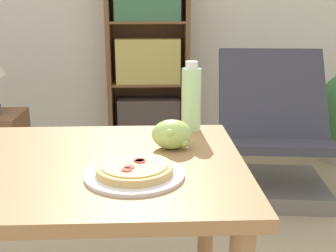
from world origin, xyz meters
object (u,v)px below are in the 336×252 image
object	(u,v)px
pizza_on_plate	(135,171)
grape_bunch	(172,134)
lounge_chair_far	(274,150)
drink_bottle	(191,98)
bookshelf	(148,58)

from	to	relation	value
pizza_on_plate	grape_bunch	xyz separation A→B (m)	(0.11, 0.22, 0.03)
pizza_on_plate	lounge_chair_far	bearing A→B (deg)	60.49
pizza_on_plate	drink_bottle	world-z (taller)	drink_bottle
grape_bunch	lounge_chair_far	xyz separation A→B (m)	(0.70, 1.22, -0.49)
pizza_on_plate	lounge_chair_far	size ratio (longest dim) A/B	0.30
pizza_on_plate	bookshelf	world-z (taller)	bookshelf
drink_bottle	lounge_chair_far	distance (m)	1.31
drink_bottle	pizza_on_plate	bearing A→B (deg)	-114.07
grape_bunch	lounge_chair_far	distance (m)	1.49
grape_bunch	bookshelf	size ratio (longest dim) A/B	0.08
drink_bottle	lounge_chair_far	bearing A→B (deg)	58.40
drink_bottle	lounge_chair_far	world-z (taller)	drink_bottle
drink_bottle	bookshelf	bearing A→B (deg)	94.38
grape_bunch	drink_bottle	size ratio (longest dim) A/B	0.51
grape_bunch	drink_bottle	world-z (taller)	drink_bottle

